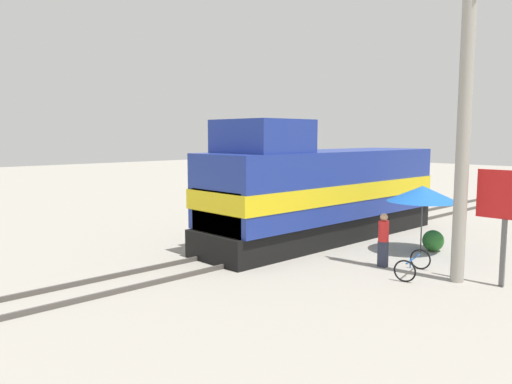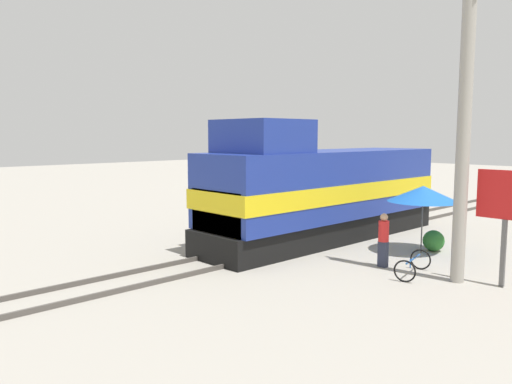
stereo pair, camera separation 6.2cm
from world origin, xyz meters
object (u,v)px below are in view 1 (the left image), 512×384
at_px(locomotive, 320,192).
at_px(vendor_umbrella, 423,194).
at_px(billboard_sign, 506,203).
at_px(bicycle, 413,265).
at_px(person_bystander, 383,238).
at_px(utility_pole, 466,87).

relative_size(locomotive, vendor_umbrella, 4.77).
height_order(billboard_sign, bicycle, billboard_sign).
bearing_deg(billboard_sign, locomotive, 171.57).
xyz_separation_m(billboard_sign, person_bystander, (-3.53, -0.62, -1.45)).
bearing_deg(vendor_umbrella, billboard_sign, -30.52).
bearing_deg(person_bystander, bicycle, -9.74).
bearing_deg(vendor_umbrella, locomotive, -165.49).
bearing_deg(person_bystander, vendor_umbrella, 93.24).
height_order(utility_pole, person_bystander, utility_pole).
height_order(utility_pole, vendor_umbrella, utility_pole).
xyz_separation_m(locomotive, bicycle, (5.36, -1.97, -1.67)).
distance_m(billboard_sign, bicycle, 3.24).
relative_size(utility_pole, billboard_sign, 3.36).
xyz_separation_m(utility_pole, vendor_umbrella, (-2.59, 2.64, -3.51)).
distance_m(vendor_umbrella, person_bystander, 3.06).
xyz_separation_m(person_bystander, bicycle, (1.20, -0.21, -0.63)).
bearing_deg(bicycle, utility_pole, 3.26).
height_order(vendor_umbrella, bicycle, vendor_umbrella).
bearing_deg(billboard_sign, person_bystander, -169.97).
bearing_deg(locomotive, billboard_sign, -8.43).
xyz_separation_m(vendor_umbrella, bicycle, (1.36, -3.01, -1.85)).
xyz_separation_m(locomotive, billboard_sign, (7.69, -1.14, 0.41)).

